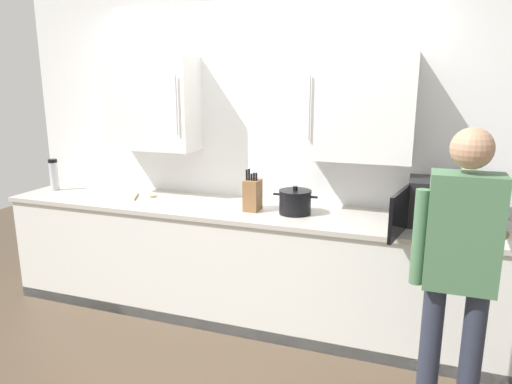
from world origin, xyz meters
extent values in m
plane|color=#4C3D2D|center=(0.00, 0.00, 0.00)|extent=(9.26, 9.26, 0.00)
cube|color=white|center=(0.00, 1.06, 1.39)|extent=(4.32, 0.10, 2.78)
cube|color=white|center=(-0.86, 0.85, 1.70)|extent=(0.77, 0.32, 0.76)
cylinder|color=#B7BABF|center=(-0.53, 0.68, 1.70)|extent=(0.01, 0.01, 0.46)
cube|color=white|center=(0.86, 0.85, 1.70)|extent=(0.77, 0.32, 0.76)
cylinder|color=#B7BABF|center=(0.53, 0.68, 1.70)|extent=(0.01, 0.01, 0.46)
cube|color=white|center=(0.00, 0.67, 0.44)|extent=(3.94, 0.66, 0.88)
cube|color=#BCB7AD|center=(0.00, 0.67, 0.90)|extent=(3.98, 0.70, 0.03)
cube|color=black|center=(0.00, 0.36, 0.04)|extent=(3.94, 0.04, 0.09)
cube|color=black|center=(1.53, 0.72, 1.07)|extent=(0.58, 0.34, 0.31)
cube|color=beige|center=(1.45, 0.71, 1.07)|extent=(0.38, 0.29, 0.25)
cube|color=black|center=(1.74, 0.54, 1.07)|extent=(0.16, 0.01, 0.29)
cube|color=black|center=(1.20, 0.35, 1.07)|extent=(0.10, 0.41, 0.29)
cylinder|color=tan|center=(-0.96, 0.69, 0.93)|extent=(0.11, 0.21, 0.01)
ellipsoid|color=tan|center=(-0.83, 0.75, 0.93)|extent=(0.08, 0.07, 0.02)
cylinder|color=black|center=(0.45, 0.66, 1.00)|extent=(0.24, 0.24, 0.16)
cylinder|color=black|center=(0.45, 0.66, 1.09)|extent=(0.24, 0.24, 0.02)
cylinder|color=black|center=(0.45, 0.66, 1.11)|extent=(0.04, 0.04, 0.03)
cylinder|color=black|center=(0.30, 0.66, 1.05)|extent=(0.05, 0.02, 0.02)
cylinder|color=black|center=(0.59, 0.66, 1.05)|extent=(0.05, 0.02, 0.02)
cylinder|color=#B7BABF|center=(-1.81, 0.68, 1.04)|extent=(0.07, 0.07, 0.26)
cylinder|color=black|center=(-1.81, 0.68, 1.19)|extent=(0.08, 0.08, 0.03)
cube|color=brown|center=(0.12, 0.64, 1.04)|extent=(0.11, 0.15, 0.24)
cylinder|color=black|center=(0.08, 0.62, 1.19)|extent=(0.02, 0.02, 0.08)
cylinder|color=black|center=(0.10, 0.62, 1.20)|extent=(0.02, 0.02, 0.09)
cylinder|color=black|center=(0.12, 0.62, 1.18)|extent=(0.02, 0.02, 0.05)
cylinder|color=black|center=(0.14, 0.62, 1.18)|extent=(0.02, 0.02, 0.06)
cylinder|color=black|center=(0.15, 0.62, 1.18)|extent=(0.02, 0.02, 0.06)
cylinder|color=#282D3D|center=(1.42, -0.20, 0.43)|extent=(0.11, 0.11, 0.86)
cylinder|color=#282D3D|center=(1.62, -0.20, 0.43)|extent=(0.11, 0.11, 0.86)
cube|color=#47704C|center=(1.52, -0.20, 1.16)|extent=(0.34, 0.20, 0.59)
sphere|color=tan|center=(1.52, -0.20, 1.57)|extent=(0.20, 0.20, 0.20)
cylinder|color=tan|center=(1.63, 0.07, 1.27)|extent=(0.21, 0.58, 0.30)
cylinder|color=#47704C|center=(1.32, -0.20, 1.11)|extent=(0.07, 0.07, 0.50)
camera|label=1|loc=(1.30, -2.59, 1.87)|focal=32.61mm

